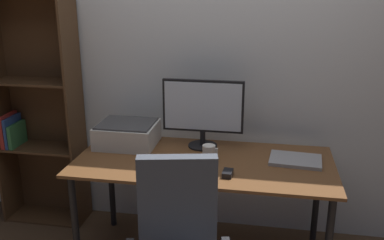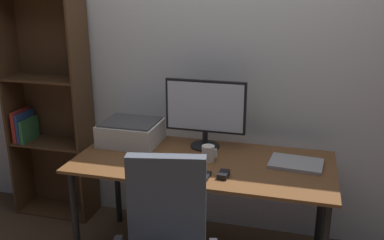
# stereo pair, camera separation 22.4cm
# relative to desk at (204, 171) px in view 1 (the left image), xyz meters

# --- Properties ---
(back_wall) EXTENTS (6.40, 0.10, 2.60)m
(back_wall) POSITION_rel_desk_xyz_m (0.00, 0.55, 0.64)
(back_wall) COLOR silver
(back_wall) RESTS_ON ground
(desk) EXTENTS (1.64, 0.76, 0.74)m
(desk) POSITION_rel_desk_xyz_m (0.00, 0.00, 0.00)
(desk) COLOR brown
(desk) RESTS_ON ground
(monitor) EXTENTS (0.55, 0.20, 0.47)m
(monitor) POSITION_rel_desk_xyz_m (-0.04, 0.24, 0.34)
(monitor) COLOR black
(monitor) RESTS_ON desk
(keyboard) EXTENTS (0.29, 0.12, 0.02)m
(keyboard) POSITION_rel_desk_xyz_m (-0.05, -0.24, 0.09)
(keyboard) COLOR black
(keyboard) RESTS_ON desk
(mouse) EXTENTS (0.06, 0.10, 0.03)m
(mouse) POSITION_rel_desk_xyz_m (0.17, -0.21, 0.09)
(mouse) COLOR black
(mouse) RESTS_ON desk
(coffee_mug) EXTENTS (0.10, 0.08, 0.10)m
(coffee_mug) POSITION_rel_desk_xyz_m (0.03, 0.01, 0.13)
(coffee_mug) COLOR white
(coffee_mug) RESTS_ON desk
(laptop) EXTENTS (0.34, 0.26, 0.02)m
(laptop) POSITION_rel_desk_xyz_m (0.57, 0.08, 0.09)
(laptop) COLOR #99999E
(laptop) RESTS_ON desk
(printer) EXTENTS (0.40, 0.34, 0.16)m
(printer) POSITION_rel_desk_xyz_m (-0.56, 0.18, 0.16)
(printer) COLOR silver
(printer) RESTS_ON desk
(bookshelf) EXTENTS (0.63, 0.28, 1.73)m
(bookshelf) POSITION_rel_desk_xyz_m (-1.34, 0.38, 0.19)
(bookshelf) COLOR #4C331E
(bookshelf) RESTS_ON ground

